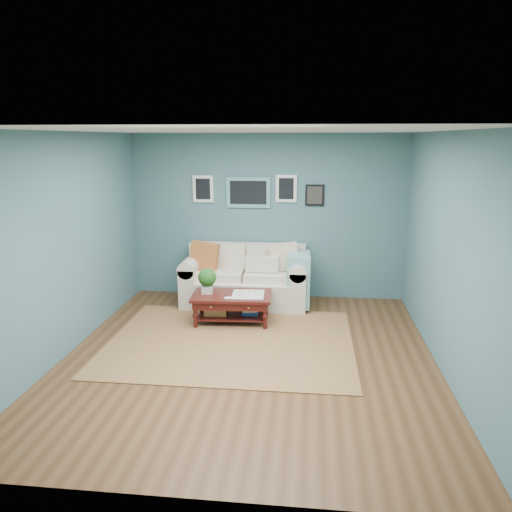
# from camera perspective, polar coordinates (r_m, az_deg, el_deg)

# --- Properties ---
(room_shell) EXTENTS (5.00, 5.02, 2.70)m
(room_shell) POSITION_cam_1_polar(r_m,az_deg,el_deg) (5.86, -0.85, 0.94)
(room_shell) COLOR brown
(room_shell) RESTS_ON ground
(area_rug) EXTENTS (3.18, 2.54, 0.01)m
(area_rug) POSITION_cam_1_polar(r_m,az_deg,el_deg) (6.67, -2.90, -9.72)
(area_rug) COLOR brown
(area_rug) RESTS_ON ground
(loveseat) EXTENTS (2.02, 0.92, 1.04)m
(loveseat) POSITION_cam_1_polar(r_m,az_deg,el_deg) (8.01, -0.62, -2.56)
(loveseat) COLOR #EDE4C9
(loveseat) RESTS_ON ground
(coffee_table) EXTENTS (1.17, 0.72, 0.79)m
(coffee_table) POSITION_cam_1_polar(r_m,az_deg,el_deg) (7.24, -3.25, -4.93)
(coffee_table) COLOR #340B09
(coffee_table) RESTS_ON ground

